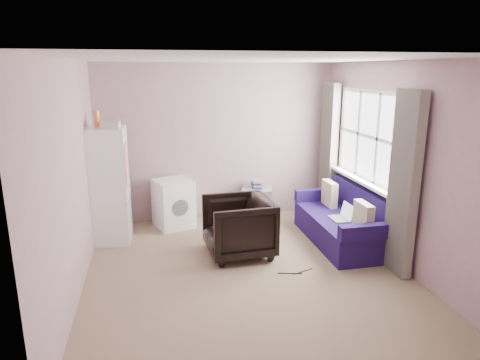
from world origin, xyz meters
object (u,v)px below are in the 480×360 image
object	(u,v)px
armchair	(238,224)
sofa	(344,223)
washing_machine	(174,202)
side_table	(257,200)
fridge	(108,185)

from	to	relation	value
armchair	sofa	distance (m)	1.57
armchair	washing_machine	xyz separation A→B (m)	(-0.77, 1.24, -0.04)
washing_machine	side_table	world-z (taller)	washing_machine
fridge	washing_machine	bearing A→B (deg)	25.54
washing_machine	side_table	xyz separation A→B (m)	(1.36, 0.10, -0.08)
armchair	fridge	world-z (taller)	fridge
armchair	side_table	size ratio (longest dim) A/B	1.31
armchair	washing_machine	bearing A→B (deg)	-151.46
fridge	sofa	distance (m)	3.38
armchair	side_table	distance (m)	1.46
washing_machine	sofa	xyz separation A→B (m)	(2.33, -1.13, -0.10)
fridge	side_table	size ratio (longest dim) A/B	2.85
fridge	washing_machine	xyz separation A→B (m)	(0.92, 0.39, -0.44)
armchair	fridge	distance (m)	1.93
sofa	side_table	bearing A→B (deg)	128.70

